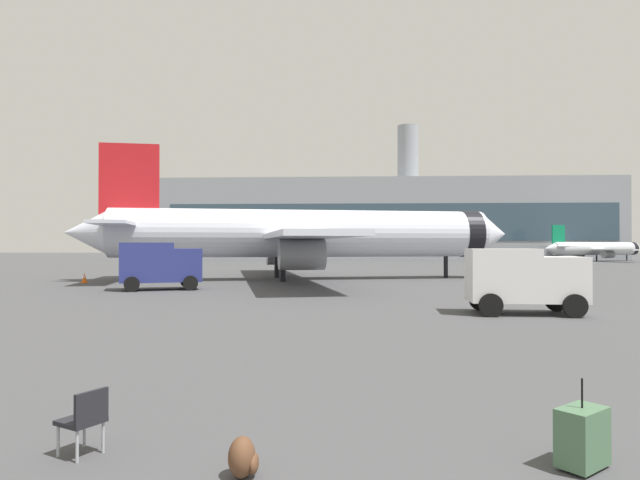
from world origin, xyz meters
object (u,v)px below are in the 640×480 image
at_px(service_truck, 160,264).
at_px(safety_cone_far, 538,286).
at_px(safety_cone_mid, 84,278).
at_px(airplane_taxiing, 595,249).
at_px(traveller_backpack, 243,458).
at_px(airplane_at_gate, 302,234).
at_px(safety_cone_near, 167,275).
at_px(gate_chair, 85,417).
at_px(rolling_suitcase, 582,437).
at_px(cargo_van, 523,278).

relative_size(service_truck, safety_cone_far, 7.45).
distance_m(service_truck, safety_cone_far, 22.66).
relative_size(service_truck, safety_cone_mid, 7.04).
relative_size(airplane_taxiing, service_truck, 3.89).
relative_size(service_truck, traveller_backpack, 10.98).
bearing_deg(airplane_at_gate, safety_cone_near, 174.93).
bearing_deg(service_truck, safety_cone_mid, 142.83).
height_order(airplane_at_gate, safety_cone_far, airplane_at_gate).
xyz_separation_m(airplane_at_gate, service_truck, (-7.88, -10.62, -2.05)).
xyz_separation_m(airplane_taxiing, gate_chair, (-46.81, -91.23, -1.68)).
distance_m(safety_cone_near, traveller_backpack, 40.75).
distance_m(safety_cone_far, rolling_suitcase, 26.83).
height_order(cargo_van, rolling_suitcase, cargo_van).
distance_m(safety_cone_far, traveller_backpack, 28.77).
distance_m(airplane_taxiing, cargo_van, 84.35).
distance_m(airplane_taxiing, service_truck, 85.17).
distance_m(airplane_at_gate, safety_cone_mid, 16.54).
relative_size(safety_cone_mid, safety_cone_far, 1.06).
bearing_deg(airplane_taxiing, cargo_van, -115.59).
bearing_deg(airplane_at_gate, service_truck, -126.58).
relative_size(airplane_at_gate, service_truck, 6.74).
height_order(safety_cone_mid, safety_cone_far, safety_cone_mid).
bearing_deg(safety_cone_near, airplane_taxiing, 42.45).
xyz_separation_m(airplane_taxiing, safety_cone_mid, (-62.54, -59.31, -1.80)).
bearing_deg(service_truck, rolling_suitcase, -61.26).
relative_size(safety_cone_near, rolling_suitcase, 0.55).
bearing_deg(safety_cone_far, airplane_at_gate, 142.41).
height_order(service_truck, rolling_suitcase, service_truck).
distance_m(cargo_van, safety_cone_mid, 31.04).
bearing_deg(airplane_at_gate, rolling_suitcase, -79.97).
height_order(safety_cone_far, gate_chair, gate_chair).
bearing_deg(traveller_backpack, safety_cone_near, 109.75).
relative_size(cargo_van, traveller_backpack, 9.36).
height_order(airplane_taxiing, safety_cone_mid, airplane_taxiing).
relative_size(airplane_at_gate, safety_cone_far, 50.21).
xyz_separation_m(airplane_at_gate, cargo_van, (10.64, -21.63, -2.21)).
height_order(airplane_taxiing, safety_cone_far, airplane_taxiing).
bearing_deg(rolling_suitcase, safety_cone_far, 72.19).
xyz_separation_m(airplane_taxiing, cargo_van, (-36.44, -76.07, -0.72)).
xyz_separation_m(safety_cone_near, traveller_backpack, (13.77, -38.35, -0.07)).
relative_size(safety_cone_far, gate_chair, 0.82).
bearing_deg(gate_chair, safety_cone_mid, 116.23).
xyz_separation_m(rolling_suitcase, gate_chair, (-6.26, 0.09, 0.11)).
relative_size(safety_cone_far, rolling_suitcase, 0.64).
bearing_deg(safety_cone_mid, airplane_at_gate, 17.50).
height_order(cargo_van, safety_cone_near, cargo_van).
relative_size(safety_cone_near, safety_cone_mid, 0.81).
bearing_deg(safety_cone_near, safety_cone_far, -25.35).
height_order(airplane_taxiing, gate_chair, airplane_taxiing).
height_order(airplane_taxiing, traveller_backpack, airplane_taxiing).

